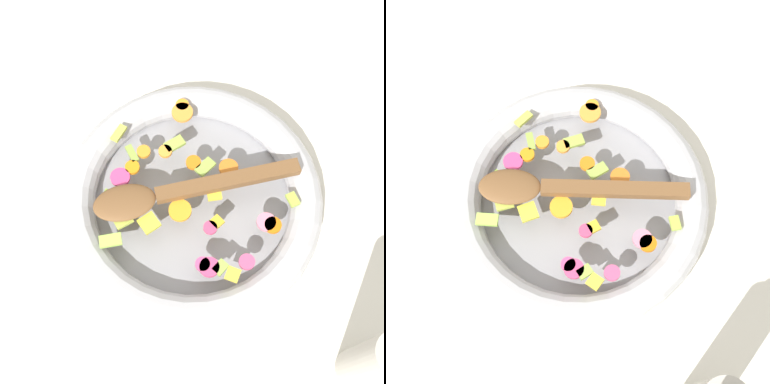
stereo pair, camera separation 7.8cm
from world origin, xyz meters
TOP-DOWN VIEW (x-y plane):
  - ground_plane at (0.00, 0.00)m, footprint 4.00×4.00m
  - skillet at (0.00, 0.00)m, footprint 0.39×0.39m
  - chopped_vegetables at (0.01, -0.00)m, footprint 0.29×0.31m
  - wooden_spoon at (0.03, -0.00)m, footprint 0.31×0.07m
  - pepper_mill at (-0.13, 0.30)m, footprint 0.06×0.06m

SIDE VIEW (x-z plane):
  - ground_plane at x=0.00m, z-range 0.00..0.00m
  - skillet at x=0.00m, z-range 0.00..0.05m
  - chopped_vegetables at x=0.01m, z-range 0.05..0.06m
  - wooden_spoon at x=0.03m, z-range 0.06..0.07m
  - pepper_mill at x=-0.13m, z-range -0.01..0.20m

